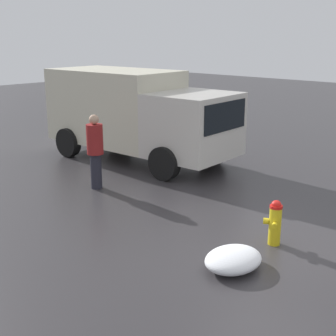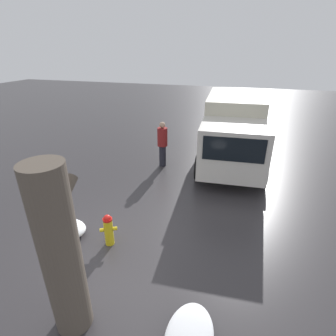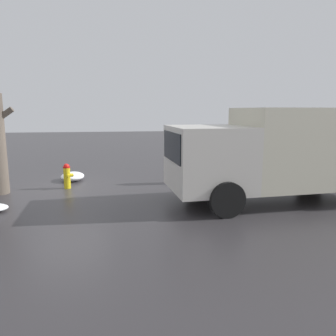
# 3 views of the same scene
# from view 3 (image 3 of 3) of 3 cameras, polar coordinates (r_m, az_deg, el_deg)

# --- Properties ---
(ground_plane) EXTENTS (60.00, 60.00, 0.00)m
(ground_plane) POSITION_cam_3_polar(r_m,az_deg,el_deg) (11.62, -17.08, -3.40)
(ground_plane) COLOR #333033
(fire_hydrant) EXTENTS (0.35, 0.41, 0.85)m
(fire_hydrant) POSITION_cam_3_polar(r_m,az_deg,el_deg) (11.53, -17.17, -1.28)
(fire_hydrant) COLOR yellow
(fire_hydrant) RESTS_ON ground_plane
(delivery_truck) EXTENTS (6.20, 2.84, 2.68)m
(delivery_truck) POSITION_cam_3_polar(r_m,az_deg,el_deg) (9.91, 18.96, 2.83)
(delivery_truck) COLOR beige
(delivery_truck) RESTS_ON ground_plane
(pedestrian) EXTENTS (0.40, 0.40, 1.86)m
(pedestrian) POSITION_cam_3_polar(r_m,az_deg,el_deg) (11.91, 7.04, 2.24)
(pedestrian) COLOR #23232D
(pedestrian) RESTS_ON ground_plane
(snow_pile_by_hydrant) EXTENTS (0.85, 1.07, 0.32)m
(snow_pile_by_hydrant) POSITION_cam_3_polar(r_m,az_deg,el_deg) (12.82, -16.31, -1.40)
(snow_pile_by_hydrant) COLOR white
(snow_pile_by_hydrant) RESTS_ON ground_plane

